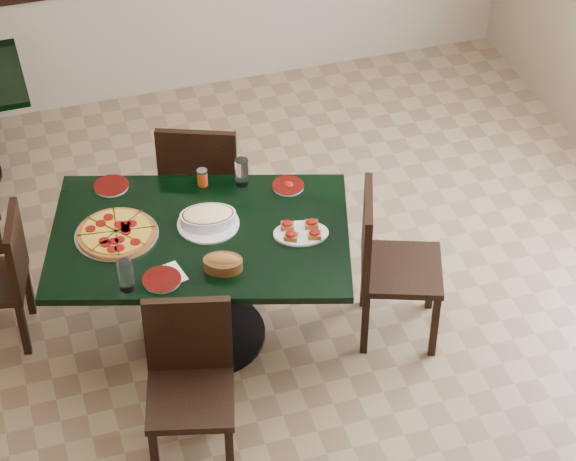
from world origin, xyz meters
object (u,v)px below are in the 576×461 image
object	(u,v)px
chair_left	(2,273)
pepperoni_pizza	(117,233)
main_table	(201,259)
chair_near	(190,375)
lasagna_casserole	(208,218)
chair_right	(386,258)
bruschetta_platter	(301,231)
chair_far	(202,180)
bread_basket	(223,263)

from	to	relation	value
chair_left	pepperoni_pizza	xyz separation A→B (m)	(0.61, -0.23, 0.32)
chair_left	main_table	bearing A→B (deg)	83.52
chair_near	pepperoni_pizza	distance (m)	0.89
chair_near	lasagna_casserole	distance (m)	0.88
chair_right	lasagna_casserole	xyz separation A→B (m)	(-0.90, 0.28, 0.27)
chair_right	chair_left	world-z (taller)	chair_right
chair_left	bruschetta_platter	distance (m)	1.63
main_table	chair_left	xyz separation A→B (m)	(-1.02, 0.34, -0.12)
main_table	chair_far	xyz separation A→B (m)	(0.17, 0.70, -0.03)
chair_near	bread_basket	world-z (taller)	chair_near
chair_near	bruschetta_platter	world-z (taller)	chair_near
bread_basket	chair_left	bearing A→B (deg)	169.42
chair_far	chair_near	distance (m)	1.48
main_table	chair_left	size ratio (longest dim) A/B	2.16
main_table	bread_basket	xyz separation A→B (m)	(0.05, -0.30, 0.22)
chair_near	bruschetta_platter	size ratio (longest dim) A/B	2.75
pepperoni_pizza	bruschetta_platter	distance (m)	0.95
chair_left	bread_basket	world-z (taller)	bread_basket
lasagna_casserole	bread_basket	xyz separation A→B (m)	(-0.01, -0.36, -0.01)
main_table	chair_right	size ratio (longest dim) A/B	1.89
chair_far	bread_basket	world-z (taller)	chair_far
chair_left	chair_far	bearing A→B (deg)	118.76
bruschetta_platter	chair_far	bearing A→B (deg)	123.61
chair_right	pepperoni_pizza	distance (m)	1.43
chair_right	bread_basket	xyz separation A→B (m)	(-0.91, -0.07, 0.27)
chair_left	pepperoni_pizza	bearing A→B (deg)	80.79
chair_left	bread_basket	distance (m)	1.29
chair_far	chair_near	size ratio (longest dim) A/B	1.08
bruschetta_platter	chair_near	bearing A→B (deg)	-129.88
chair_far	pepperoni_pizza	bearing A→B (deg)	66.95
chair_far	chair_left	bearing A→B (deg)	38.32
lasagna_casserole	bread_basket	world-z (taller)	lasagna_casserole
main_table	lasagna_casserole	distance (m)	0.24
chair_right	chair_left	xyz separation A→B (m)	(-1.98, 0.57, -0.07)
bruschetta_platter	chair_left	bearing A→B (deg)	174.66
chair_right	lasagna_casserole	size ratio (longest dim) A/B	2.86
main_table	pepperoni_pizza	xyz separation A→B (m)	(-0.41, 0.10, 0.20)
main_table	bruschetta_platter	size ratio (longest dim) A/B	5.41
chair_left	pepperoni_pizza	world-z (taller)	chair_left
pepperoni_pizza	lasagna_casserole	xyz separation A→B (m)	(0.47, -0.05, 0.03)
chair_left	lasagna_casserole	size ratio (longest dim) A/B	2.51
chair_left	bread_basket	xyz separation A→B (m)	(1.07, -0.64, 0.34)
chair_left	pepperoni_pizza	distance (m)	0.72
chair_left	bread_basket	size ratio (longest dim) A/B	3.50
main_table	lasagna_casserole	bearing A→B (deg)	57.98
chair_far	bruschetta_platter	bearing A→B (deg)	131.92
chair_near	chair_right	distance (m)	1.29
chair_right	lasagna_casserole	bearing A→B (deg)	92.39
chair_far	chair_left	distance (m)	1.25
chair_right	chair_left	size ratio (longest dim) A/B	1.14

